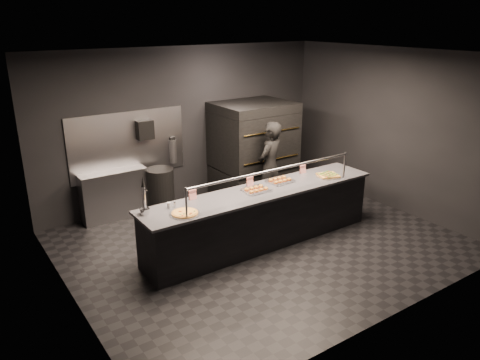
% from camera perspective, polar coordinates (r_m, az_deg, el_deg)
% --- Properties ---
extents(room, '(6.04, 6.00, 3.00)m').
position_cam_1_polar(room, '(7.21, 2.40, 3.11)').
color(room, black).
rests_on(room, ground).
extents(service_counter, '(4.10, 0.78, 1.37)m').
position_cam_1_polar(service_counter, '(7.54, 2.66, -4.50)').
color(service_counter, black).
rests_on(service_counter, ground).
extents(pizza_oven, '(1.50, 1.23, 1.91)m').
position_cam_1_polar(pizza_oven, '(9.49, 1.61, 3.79)').
color(pizza_oven, black).
rests_on(pizza_oven, ground).
extents(prep_shelf, '(1.20, 0.35, 0.90)m').
position_cam_1_polar(prep_shelf, '(8.78, -15.07, -1.76)').
color(prep_shelf, '#99999E').
rests_on(prep_shelf, ground).
extents(towel_dispenser, '(0.30, 0.20, 0.35)m').
position_cam_1_polar(towel_dispenser, '(8.76, -11.55, 6.02)').
color(towel_dispenser, black).
rests_on(towel_dispenser, room).
extents(fire_extinguisher, '(0.14, 0.14, 0.51)m').
position_cam_1_polar(fire_extinguisher, '(9.11, -8.19, 3.54)').
color(fire_extinguisher, '#B2B2B7').
rests_on(fire_extinguisher, room).
extents(beer_tap, '(0.14, 0.20, 0.54)m').
position_cam_1_polar(beer_tap, '(6.57, -11.58, -2.84)').
color(beer_tap, silver).
rests_on(beer_tap, service_counter).
extents(round_pizza, '(0.43, 0.43, 0.03)m').
position_cam_1_polar(round_pizza, '(6.53, -6.74, -4.04)').
color(round_pizza, silver).
rests_on(round_pizza, service_counter).
extents(slider_tray_a, '(0.44, 0.34, 0.06)m').
position_cam_1_polar(slider_tray_a, '(7.32, 2.00, -1.19)').
color(slider_tray_a, silver).
rests_on(slider_tray_a, service_counter).
extents(slider_tray_b, '(0.47, 0.40, 0.06)m').
position_cam_1_polar(slider_tray_b, '(7.75, 4.90, -0.05)').
color(slider_tray_b, silver).
rests_on(slider_tray_b, service_counter).
extents(square_pizza, '(0.42, 0.42, 0.05)m').
position_cam_1_polar(square_pizza, '(8.13, 10.70, 0.55)').
color(square_pizza, silver).
rests_on(square_pizza, service_counter).
extents(condiment_jar, '(0.14, 0.05, 0.09)m').
position_cam_1_polar(condiment_jar, '(6.75, -8.45, -3.07)').
color(condiment_jar, silver).
rests_on(condiment_jar, service_counter).
extents(tent_cards, '(2.31, 0.04, 0.15)m').
position_cam_1_polar(tent_cards, '(7.55, 1.39, -0.12)').
color(tent_cards, white).
rests_on(tent_cards, service_counter).
extents(trash_bin, '(0.51, 0.51, 0.85)m').
position_cam_1_polar(trash_bin, '(8.87, -9.65, -1.29)').
color(trash_bin, black).
rests_on(trash_bin, ground).
extents(worker, '(0.74, 0.63, 1.71)m').
position_cam_1_polar(worker, '(8.74, 3.65, 1.61)').
color(worker, black).
rests_on(worker, ground).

